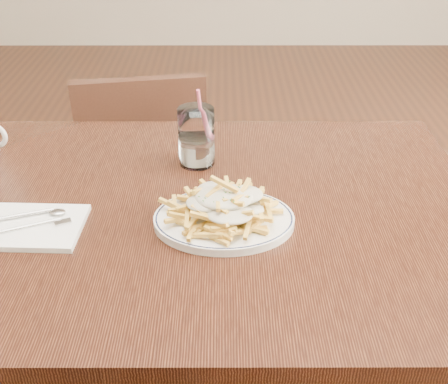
{
  "coord_description": "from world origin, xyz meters",
  "views": [
    {
      "loc": [
        0.09,
        -0.92,
        1.35
      ],
      "look_at": [
        0.09,
        -0.06,
        0.82
      ],
      "focal_mm": 45.0,
      "sensor_mm": 36.0,
      "label": 1
    }
  ],
  "objects_px": {
    "fries_plate": "(224,220)",
    "loaded_fries": "(224,202)",
    "water_glass": "(197,140)",
    "chair_far": "(145,173)",
    "table": "(181,239)"
  },
  "relations": [
    {
      "from": "water_glass",
      "to": "fries_plate",
      "type": "bearing_deg",
      "value": -76.03
    },
    {
      "from": "chair_far",
      "to": "loaded_fries",
      "type": "bearing_deg",
      "value": -70.28
    },
    {
      "from": "chair_far",
      "to": "water_glass",
      "type": "xyz_separation_m",
      "value": [
        0.19,
        -0.46,
        0.35
      ]
    },
    {
      "from": "chair_far",
      "to": "fries_plate",
      "type": "height_order",
      "value": "chair_far"
    },
    {
      "from": "loaded_fries",
      "to": "table",
      "type": "bearing_deg",
      "value": 145.5
    },
    {
      "from": "chair_far",
      "to": "fries_plate",
      "type": "xyz_separation_m",
      "value": [
        0.25,
        -0.7,
        0.3
      ]
    },
    {
      "from": "loaded_fries",
      "to": "water_glass",
      "type": "height_order",
      "value": "water_glass"
    },
    {
      "from": "table",
      "to": "loaded_fries",
      "type": "height_order",
      "value": "loaded_fries"
    },
    {
      "from": "table",
      "to": "chair_far",
      "type": "xyz_separation_m",
      "value": [
        -0.16,
        0.64,
        -0.21
      ]
    },
    {
      "from": "fries_plate",
      "to": "loaded_fries",
      "type": "bearing_deg",
      "value": 90.0
    },
    {
      "from": "water_glass",
      "to": "loaded_fries",
      "type": "bearing_deg",
      "value": -76.03
    },
    {
      "from": "water_glass",
      "to": "chair_far",
      "type": "bearing_deg",
      "value": 112.54
    },
    {
      "from": "fries_plate",
      "to": "loaded_fries",
      "type": "relative_size",
      "value": 1.19
    },
    {
      "from": "chair_far",
      "to": "loaded_fries",
      "type": "relative_size",
      "value": 3.52
    },
    {
      "from": "water_glass",
      "to": "table",
      "type": "bearing_deg",
      "value": -98.91
    }
  ]
}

